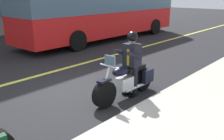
{
  "coord_description": "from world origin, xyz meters",
  "views": [
    {
      "loc": [
        4.12,
        5.14,
        2.68
      ],
      "look_at": [
        -0.54,
        1.02,
        0.75
      ],
      "focal_mm": 40.08,
      "sensor_mm": 36.0,
      "label": 1
    }
  ],
  "objects": [
    {
      "name": "rider_main",
      "position": [
        -0.98,
        1.33,
        1.04
      ],
      "size": [
        0.62,
        0.55,
        1.74
      ],
      "color": "black",
      "rests_on": "ground_plane"
    },
    {
      "name": "motorcycle_main",
      "position": [
        -0.79,
        1.33,
        0.45
      ],
      "size": [
        2.21,
        0.61,
        1.26
      ],
      "color": "black",
      "rests_on": "ground_plane"
    },
    {
      "name": "ground_plane",
      "position": [
        0.0,
        0.0,
        0.0
      ],
      "size": [
        80.0,
        80.0,
        0.0
      ],
      "primitive_type": "plane",
      "color": "black"
    },
    {
      "name": "lane_center_stripe",
      "position": [
        0.0,
        -2.0,
        0.01
      ],
      "size": [
        60.0,
        0.16,
        0.01
      ],
      "primitive_type": "cube",
      "color": "#E5DB4C",
      "rests_on": "ground_plane"
    },
    {
      "name": "bus_near",
      "position": [
        -6.77,
        -5.04,
        1.87
      ],
      "size": [
        11.05,
        2.7,
        3.3
      ],
      "color": "red",
      "rests_on": "ground_plane"
    }
  ]
}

